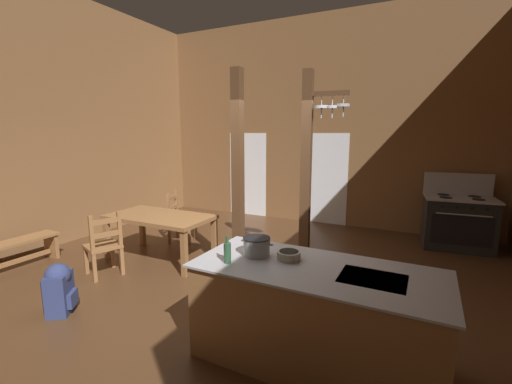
{
  "coord_description": "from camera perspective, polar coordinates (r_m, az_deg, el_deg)",
  "views": [
    {
      "loc": [
        2.19,
        -3.65,
        2.05
      ],
      "look_at": [
        -0.08,
        1.03,
        1.14
      ],
      "focal_mm": 23.68,
      "sensor_mm": 36.0,
      "label": 1
    }
  ],
  "objects": [
    {
      "name": "ground_plane",
      "position": [
        4.75,
        -4.74,
        -16.4
      ],
      "size": [
        8.27,
        8.5,
        0.1
      ],
      "primitive_type": "cube",
      "color": "#4C301C"
    },
    {
      "name": "mixing_bowl_on_counter",
      "position": [
        3.2,
        5.56,
        -10.57
      ],
      "size": [
        0.22,
        0.22,
        0.08
      ],
      "color": "#B2A893",
      "rests_on": "kitchen_island"
    },
    {
      "name": "bottle_tall_on_counter",
      "position": [
        3.09,
        -4.85,
        -10.1
      ],
      "size": [
        0.07,
        0.07,
        0.25
      ],
      "color": "#2D5638",
      "rests_on": "kitchen_island"
    },
    {
      "name": "backpack",
      "position": [
        4.6,
        -30.3,
        -13.72
      ],
      "size": [
        0.38,
        0.39,
        0.6
      ],
      "color": "navy",
      "rests_on": "ground_plane"
    },
    {
      "name": "support_post_with_pot_rack",
      "position": [
        4.94,
        8.81,
        4.24
      ],
      "size": [
        0.66,
        0.22,
        2.93
      ],
      "color": "brown",
      "rests_on": "ground_plane"
    },
    {
      "name": "glazed_door_back_left",
      "position": [
        8.5,
        -1.41,
        2.99
      ],
      "size": [
        1.0,
        0.01,
        2.05
      ],
      "primitive_type": "cube",
      "color": "white",
      "rests_on": "ground_plane"
    },
    {
      "name": "glazed_panel_back_right",
      "position": [
        7.78,
        12.17,
        2.12
      ],
      "size": [
        0.84,
        0.01,
        2.05
      ],
      "primitive_type": "cube",
      "color": "white",
      "rests_on": "ground_plane"
    },
    {
      "name": "ladderback_chair_by_post",
      "position": [
        6.64,
        -12.73,
        -4.28
      ],
      "size": [
        0.55,
        0.55,
        0.95
      ],
      "color": "olive",
      "rests_on": "ground_plane"
    },
    {
      "name": "stockpot_on_counter",
      "position": [
        3.27,
        0.11,
        -9.14
      ],
      "size": [
        0.33,
        0.26,
        0.17
      ],
      "color": "#A8AAB2",
      "rests_on": "kitchen_island"
    },
    {
      "name": "wall_left",
      "position": [
        7.02,
        -33.35,
        10.24
      ],
      "size": [
        0.14,
        8.5,
        4.58
      ],
      "primitive_type": "cube",
      "color": "brown",
      "rests_on": "ground_plane"
    },
    {
      "name": "kitchen_island",
      "position": [
        3.25,
        9.86,
        -19.83
      ],
      "size": [
        2.18,
        1.0,
        0.9
      ],
      "color": "olive",
      "rests_on": "ground_plane"
    },
    {
      "name": "stove_range",
      "position": [
        7.09,
        30.91,
        -4.31
      ],
      "size": [
        1.2,
        0.9,
        1.32
      ],
      "color": "black",
      "rests_on": "ground_plane"
    },
    {
      "name": "dining_table",
      "position": [
        5.72,
        -15.94,
        -4.65
      ],
      "size": [
        1.71,
        0.91,
        0.74
      ],
      "color": "olive",
      "rests_on": "ground_plane"
    },
    {
      "name": "wall_back",
      "position": [
        7.88,
        9.96,
        11.5
      ],
      "size": [
        8.27,
        0.14,
        4.58
      ],
      "primitive_type": "cube",
      "color": "brown",
      "rests_on": "ground_plane"
    },
    {
      "name": "ladderback_chair_near_window",
      "position": [
        5.39,
        -24.3,
        -8.26
      ],
      "size": [
        0.57,
        0.57,
        0.95
      ],
      "color": "olive",
      "rests_on": "ground_plane"
    },
    {
      "name": "bench_along_left_wall",
      "position": [
        6.35,
        -36.0,
        -8.04
      ],
      "size": [
        0.38,
        1.33,
        0.44
      ],
      "color": "olive",
      "rests_on": "ground_plane"
    },
    {
      "name": "support_post_center",
      "position": [
        4.81,
        -3.08,
        2.86
      ],
      "size": [
        0.14,
        0.14,
        2.93
      ],
      "color": "brown",
      "rests_on": "ground_plane"
    }
  ]
}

